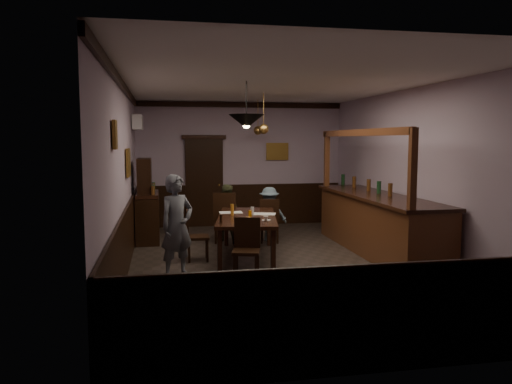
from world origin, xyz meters
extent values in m
cube|color=#2D2621|center=(0.00, 0.00, -0.01)|extent=(5.00, 8.00, 0.01)
cube|color=white|center=(0.00, 0.00, 3.00)|extent=(5.00, 8.00, 0.01)
cube|color=#B39AB2|center=(0.00, 4.00, 1.50)|extent=(5.00, 0.01, 3.00)
cube|color=#B39AB2|center=(0.00, -4.00, 1.50)|extent=(5.00, 0.01, 3.00)
cube|color=#B39AB2|center=(-2.50, 0.00, 1.50)|extent=(0.01, 8.00, 3.00)
cube|color=#B39AB2|center=(2.50, 0.00, 1.50)|extent=(0.01, 8.00, 3.00)
cube|color=black|center=(-0.44, 0.57, 0.72)|extent=(1.37, 2.34, 0.06)
cube|color=black|center=(-1.03, -0.36, 0.34)|extent=(0.07, 0.07, 0.69)
cube|color=black|center=(-0.20, -0.51, 0.34)|extent=(0.07, 0.07, 0.69)
cube|color=black|center=(-0.67, 1.65, 0.34)|extent=(0.07, 0.07, 0.69)
cube|color=black|center=(0.16, 1.50, 0.34)|extent=(0.07, 0.07, 0.69)
cube|color=black|center=(-0.64, 1.98, 0.48)|extent=(0.54, 0.54, 0.05)
cube|color=black|center=(-0.69, 1.78, 0.77)|extent=(0.45, 0.14, 0.53)
cube|color=black|center=(-0.42, 2.11, 0.23)|extent=(0.04, 0.04, 0.46)
cube|color=black|center=(-0.77, 2.20, 0.23)|extent=(0.04, 0.04, 0.46)
cube|color=black|center=(-0.50, 1.76, 0.23)|extent=(0.04, 0.04, 0.46)
cube|color=black|center=(-0.86, 1.84, 0.23)|extent=(0.04, 0.04, 0.46)
cube|color=black|center=(0.25, 1.82, 0.42)|extent=(0.47, 0.47, 0.05)
cube|color=black|center=(0.21, 1.65, 0.67)|extent=(0.39, 0.12, 0.47)
cube|color=black|center=(0.44, 1.94, 0.20)|extent=(0.04, 0.04, 0.40)
cube|color=black|center=(0.13, 2.01, 0.20)|extent=(0.04, 0.04, 0.40)
cube|color=black|center=(0.37, 1.63, 0.20)|extent=(0.04, 0.04, 0.40)
cube|color=black|center=(0.06, 1.70, 0.20)|extent=(0.04, 0.04, 0.40)
cube|color=black|center=(-0.68, -0.81, 0.43)|extent=(0.49, 0.49, 0.05)
cube|color=black|center=(-0.64, -0.63, 0.68)|extent=(0.39, 0.14, 0.47)
cube|color=black|center=(-0.88, -0.92, 0.20)|extent=(0.04, 0.04, 0.41)
cube|color=black|center=(-0.57, -1.00, 0.20)|extent=(0.04, 0.04, 0.41)
cube|color=black|center=(-0.80, -0.61, 0.20)|extent=(0.04, 0.04, 0.41)
cube|color=black|center=(-0.49, -0.69, 0.20)|extent=(0.04, 0.04, 0.41)
cube|color=black|center=(-1.31, 0.52, 0.41)|extent=(0.40, 0.40, 0.05)
cube|color=black|center=(-1.48, 0.53, 0.66)|extent=(0.05, 0.38, 0.46)
cube|color=black|center=(-1.16, 0.36, 0.20)|extent=(0.04, 0.04, 0.39)
cube|color=black|center=(-1.15, 0.67, 0.20)|extent=(0.04, 0.04, 0.39)
cube|color=black|center=(-1.47, 0.38, 0.20)|extent=(0.04, 0.04, 0.39)
cube|color=black|center=(-1.46, 0.69, 0.20)|extent=(0.04, 0.04, 0.39)
imported|color=#4F525A|center=(-1.69, -0.47, 0.78)|extent=(0.68, 0.63, 1.57)
imported|color=#4D5332|center=(-0.60, 2.18, 0.59)|extent=(0.70, 0.63, 1.17)
imported|color=slate|center=(0.28, 2.02, 0.56)|extent=(0.76, 0.50, 1.11)
cube|color=silver|center=(-0.66, 1.01, 0.75)|extent=(0.43, 0.32, 0.01)
cube|color=silver|center=(-0.10, 0.72, 0.75)|extent=(0.49, 0.41, 0.01)
cube|color=#F0F55A|center=(-0.52, 0.31, 0.75)|extent=(0.17, 0.17, 0.00)
cylinder|color=white|center=(-0.21, 0.02, 0.76)|extent=(0.15, 0.15, 0.01)
imported|color=white|center=(-0.23, -0.05, 0.80)|extent=(0.09, 0.09, 0.07)
cylinder|color=white|center=(-0.59, 0.05, 0.76)|extent=(0.22, 0.22, 0.01)
torus|color=#C68C47|center=(-0.65, 0.06, 0.79)|extent=(0.13, 0.13, 0.04)
torus|color=#C68C47|center=(-0.50, 0.09, 0.79)|extent=(0.13, 0.13, 0.04)
cylinder|color=orange|center=(-0.41, 0.42, 0.81)|extent=(0.07, 0.07, 0.12)
cylinder|color=#BF721E|center=(-0.68, 0.69, 0.85)|extent=(0.06, 0.06, 0.20)
cylinder|color=silver|center=(-0.33, 0.64, 0.82)|extent=(0.06, 0.06, 0.15)
cylinder|color=black|center=(-0.98, -0.11, 0.82)|extent=(0.04, 0.04, 0.14)
cube|color=black|center=(-2.20, 2.45, 0.46)|extent=(0.46, 1.29, 0.92)
cube|color=black|center=(-2.20, 2.45, 0.97)|extent=(0.44, 1.25, 0.07)
cube|color=black|center=(-2.25, 2.45, 1.34)|extent=(0.28, 0.83, 0.74)
cube|color=#4D2414|center=(2.00, 0.52, 0.52)|extent=(0.85, 3.96, 1.04)
cube|color=black|center=(1.98, 0.52, 1.06)|extent=(0.94, 4.05, 0.06)
cube|color=#4D2414|center=(1.62, 0.52, 2.22)|extent=(0.10, 3.86, 0.12)
cube|color=#4D2414|center=(1.62, -1.37, 1.65)|extent=(0.10, 0.10, 1.23)
cube|color=#4D2414|center=(1.62, 2.40, 1.65)|extent=(0.10, 0.10, 1.23)
cube|color=black|center=(-0.90, 3.95, 1.05)|extent=(0.90, 0.06, 2.10)
cube|color=white|center=(-2.38, 2.90, 2.45)|extent=(0.20, 0.85, 0.30)
cube|color=olive|center=(-2.46, -1.60, 2.15)|extent=(0.04, 0.28, 0.36)
cube|color=olive|center=(-2.46, 0.80, 1.70)|extent=(0.04, 0.62, 0.48)
cube|color=olive|center=(0.90, 3.96, 1.80)|extent=(0.55, 0.04, 0.42)
cylinder|color=black|center=(-0.58, -0.22, 2.69)|extent=(0.02, 0.02, 0.63)
cone|color=black|center=(-0.58, -0.22, 2.37)|extent=(0.56, 0.56, 0.22)
sphere|color=#FFD88C|center=(-0.58, -0.22, 2.32)|extent=(0.12, 0.12, 0.12)
cylinder|color=#BF8C3F|center=(0.10, 1.74, 2.65)|extent=(0.02, 0.02, 0.70)
cone|color=#BF8C3F|center=(0.10, 1.74, 2.30)|extent=(0.20, 0.20, 0.22)
sphere|color=#FFD88C|center=(0.10, 1.74, 2.25)|extent=(0.12, 0.12, 0.12)
cylinder|color=#BF8C3F|center=(0.30, 3.36, 2.65)|extent=(0.02, 0.02, 0.70)
cone|color=#BF8C3F|center=(0.30, 3.36, 2.30)|extent=(0.20, 0.20, 0.22)
sphere|color=#FFD88C|center=(0.30, 3.36, 2.25)|extent=(0.12, 0.12, 0.12)
camera|label=1|loc=(-1.90, -8.01, 2.09)|focal=35.00mm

